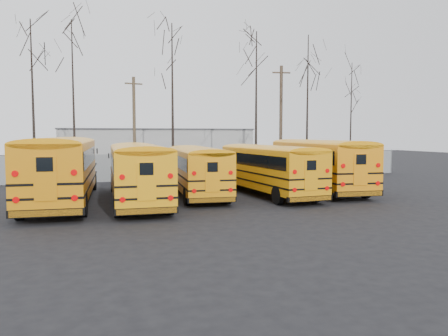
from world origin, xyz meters
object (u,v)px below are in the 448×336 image
object	(u,v)px
bus_d	(267,165)
bus_e	(317,160)
bus_b	(138,168)
utility_pole_right	(281,116)
bus_c	(197,167)
bus_a	(62,164)
utility_pole_left	(134,126)

from	to	relation	value
bus_d	bus_e	size ratio (longest dim) A/B	0.91
bus_b	utility_pole_right	bearing A→B (deg)	50.69
bus_b	bus_d	bearing A→B (deg)	9.18
bus_c	utility_pole_right	size ratio (longest dim) A/B	0.99
bus_a	utility_pole_right	bearing A→B (deg)	44.84
bus_c	utility_pole_left	size ratio (longest dim) A/B	1.27
bus_a	bus_b	distance (m)	3.69
bus_d	utility_pole_right	distance (m)	19.94
bus_d	utility_pole_left	size ratio (longest dim) A/B	1.31
bus_d	bus_e	bearing A→B (deg)	11.09
bus_e	utility_pole_left	distance (m)	15.42
bus_d	utility_pole_right	xyz separation A→B (m)	(8.97, 17.45, 3.58)
bus_c	bus_e	xyz separation A→B (m)	(7.60, 0.02, 0.21)
bus_e	bus_b	bearing A→B (deg)	-166.08
bus_b	utility_pole_right	world-z (taller)	utility_pole_right
utility_pole_right	bus_b	bearing A→B (deg)	-121.49
bus_c	utility_pole_left	world-z (taller)	utility_pole_left
bus_b	utility_pole_left	bearing A→B (deg)	86.87
bus_a	utility_pole_right	world-z (taller)	utility_pole_right
bus_a	bus_e	distance (m)	14.66
bus_d	utility_pole_right	world-z (taller)	utility_pole_right
bus_a	bus_e	bearing A→B (deg)	7.14
utility_pole_left	bus_c	bearing A→B (deg)	-91.36
bus_b	bus_c	xyz separation A→B (m)	(3.47, 1.82, -0.13)
bus_c	utility_pole_left	xyz separation A→B (m)	(-2.17, 11.74, 2.46)
bus_c	utility_pole_left	distance (m)	12.19
bus_b	bus_c	bearing A→B (deg)	30.03
bus_a	bus_c	xyz separation A→B (m)	(7.03, 0.87, -0.33)
bus_e	utility_pole_right	bearing A→B (deg)	76.88
bus_e	utility_pole_left	xyz separation A→B (m)	(-9.77, 11.73, 2.24)
bus_b	bus_e	bearing A→B (deg)	11.78
bus_d	bus_c	bearing A→B (deg)	162.99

